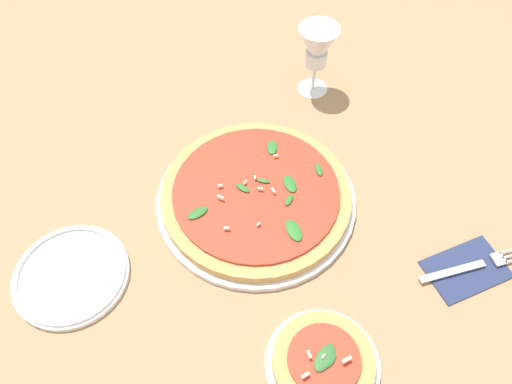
{
  "coord_description": "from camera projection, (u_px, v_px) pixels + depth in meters",
  "views": [
    {
      "loc": [
        -0.23,
        -0.49,
        0.76
      ],
      "look_at": [
        -0.04,
        0.01,
        0.03
      ],
      "focal_mm": 35.0,
      "sensor_mm": 36.0,
      "label": 1
    }
  ],
  "objects": [
    {
      "name": "ground_plane",
      "position": [
        277.0,
        200.0,
        0.93
      ],
      "size": [
        6.0,
        6.0,
        0.0
      ],
      "primitive_type": "plane",
      "color": "#9E7A56"
    },
    {
      "name": "pizza_personal_side",
      "position": [
        323.0,
        363.0,
        0.73
      ],
      "size": [
        0.17,
        0.17,
        0.05
      ],
      "color": "white",
      "rests_on": "ground_plane"
    },
    {
      "name": "side_plate_white",
      "position": [
        71.0,
        275.0,
        0.83
      ],
      "size": [
        0.19,
        0.19,
        0.02
      ],
      "color": "white",
      "rests_on": "ground_plane"
    },
    {
      "name": "wine_glass",
      "position": [
        317.0,
        50.0,
        1.02
      ],
      "size": [
        0.08,
        0.08,
        0.16
      ],
      "color": "white",
      "rests_on": "ground_plane"
    },
    {
      "name": "pizza_arugula_main",
      "position": [
        256.0,
        196.0,
        0.91
      ],
      "size": [
        0.37,
        0.37,
        0.05
      ],
      "color": "white",
      "rests_on": "ground_plane"
    },
    {
      "name": "napkin",
      "position": [
        466.0,
        269.0,
        0.84
      ],
      "size": [
        0.14,
        0.09,
        0.01
      ],
      "rotation": [
        0.0,
        0.0,
        0.03
      ],
      "color": "navy",
      "rests_on": "ground_plane"
    },
    {
      "name": "fork",
      "position": [
        471.0,
        266.0,
        0.84
      ],
      "size": [
        0.19,
        0.03,
        0.0
      ],
      "rotation": [
        0.0,
        0.0,
        -0.1
      ],
      "color": "silver",
      "rests_on": "ground_plane"
    }
  ]
}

